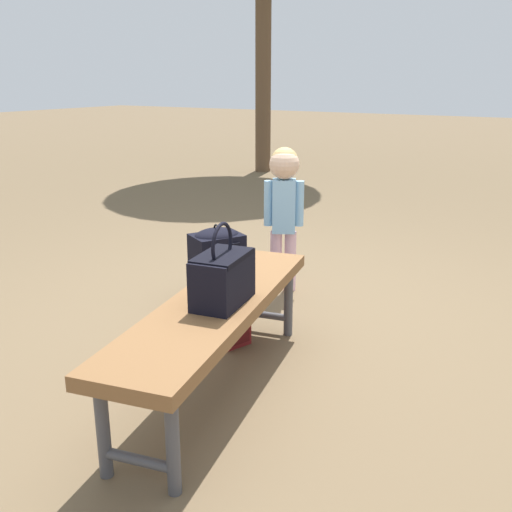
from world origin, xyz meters
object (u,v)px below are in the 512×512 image
at_px(backpack_large, 217,264).
at_px(backpack_small, 231,319).
at_px(handbag, 223,276).
at_px(child_standing, 284,197).
at_px(park_bench, 215,312).

relative_size(backpack_large, backpack_small, 1.75).
distance_m(handbag, child_standing, 1.42).
bearing_deg(handbag, child_standing, 17.28).
relative_size(park_bench, backpack_large, 3.15).
height_order(handbag, child_standing, child_standing).
height_order(child_standing, backpack_small, child_standing).
distance_m(park_bench, child_standing, 1.42).
height_order(child_standing, backpack_large, child_standing).
relative_size(child_standing, backpack_small, 3.24).
xyz_separation_m(park_bench, backpack_small, (0.44, 0.21, -0.24)).
height_order(park_bench, handbag, handbag).
bearing_deg(child_standing, handbag, -162.72).
xyz_separation_m(handbag, child_standing, (1.35, 0.42, 0.07)).
relative_size(park_bench, backpack_small, 5.49).
bearing_deg(backpack_large, park_bench, -145.92).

